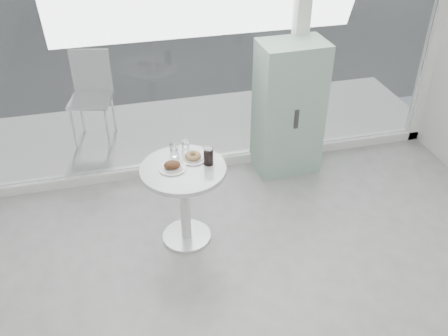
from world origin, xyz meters
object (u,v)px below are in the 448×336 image
object	(u,v)px
water_tumbler_a	(174,151)
cola_glass	(208,156)
mint_cabinet	(288,109)
patio_chair	(91,91)
water_tumbler_b	(186,147)
plate_donut	(193,157)
plate_fritter	(173,166)
main_table	(184,189)

from	to	relation	value
water_tumbler_a	cola_glass	world-z (taller)	cola_glass
mint_cabinet	cola_glass	bearing A→B (deg)	-141.92
patio_chair	water_tumbler_b	xyz separation A→B (m)	(0.77, -1.72, 0.18)
patio_chair	water_tumbler_b	world-z (taller)	patio_chair
water_tumbler_b	mint_cabinet	bearing A→B (deg)	28.61
plate_donut	water_tumbler_b	xyz separation A→B (m)	(-0.04, 0.13, 0.03)
plate_fritter	plate_donut	size ratio (longest dim) A/B	0.99
mint_cabinet	plate_fritter	bearing A→B (deg)	-149.07
mint_cabinet	patio_chair	distance (m)	2.24
plate_donut	cola_glass	world-z (taller)	cola_glass
mint_cabinet	water_tumbler_a	xyz separation A→B (m)	(-1.29, -0.69, 0.11)
mint_cabinet	cola_glass	world-z (taller)	mint_cabinet
plate_donut	water_tumbler_a	world-z (taller)	water_tumbler_a
plate_fritter	water_tumbler_a	size ratio (longest dim) A/B	1.99
patio_chair	plate_donut	size ratio (longest dim) A/B	4.49
main_table	water_tumbler_a	world-z (taller)	water_tumbler_a
mint_cabinet	water_tumbler_b	xyz separation A→B (m)	(-1.18, -0.65, 0.11)
main_table	plate_fritter	bearing A→B (deg)	175.80
water_tumbler_b	patio_chair	bearing A→B (deg)	114.21
plate_fritter	cola_glass	world-z (taller)	cola_glass
plate_fritter	cola_glass	bearing A→B (deg)	-0.77
water_tumbler_a	cola_glass	size ratio (longest dim) A/B	0.74
main_table	plate_donut	bearing A→B (deg)	45.23
plate_donut	water_tumbler_b	world-z (taller)	water_tumbler_b
patio_chair	plate_donut	bearing A→B (deg)	-52.35
water_tumbler_a	main_table	bearing A→B (deg)	-78.47
main_table	mint_cabinet	distance (m)	1.54
water_tumbler_a	water_tumbler_b	bearing A→B (deg)	21.05
patio_chair	water_tumbler_a	size ratio (longest dim) A/B	9.00
main_table	plate_donut	size ratio (longest dim) A/B	3.35
main_table	water_tumbler_b	size ratio (longest dim) A/B	7.25
plate_donut	mint_cabinet	bearing A→B (deg)	33.98
mint_cabinet	main_table	bearing A→B (deg)	-147.16
main_table	patio_chair	world-z (taller)	patio_chair
water_tumbler_a	cola_glass	bearing A→B (deg)	-36.52
plate_fritter	mint_cabinet	bearing A→B (deg)	33.19
main_table	plate_fritter	distance (m)	0.26
plate_fritter	cola_glass	distance (m)	0.31
mint_cabinet	water_tumbler_b	world-z (taller)	mint_cabinet
patio_chair	cola_glass	xyz separation A→B (m)	(0.92, -1.95, 0.21)
plate_donut	cola_glass	distance (m)	0.16
mint_cabinet	plate_donut	world-z (taller)	mint_cabinet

